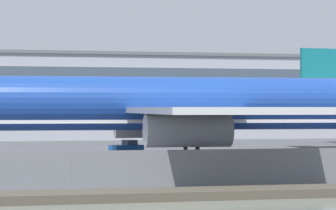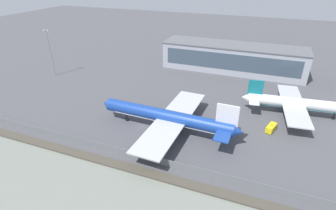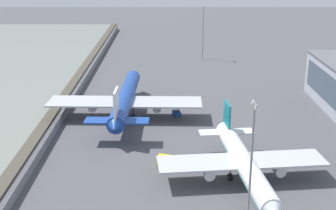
% 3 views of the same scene
% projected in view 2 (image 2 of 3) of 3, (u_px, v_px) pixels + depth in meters
% --- Properties ---
extents(ground_plane, '(500.00, 500.00, 0.00)m').
position_uv_depth(ground_plane, '(143.00, 127.00, 90.41)').
color(ground_plane, '#4C4C51').
extents(shoreline_seawall, '(320.00, 3.00, 0.50)m').
position_uv_depth(shoreline_seawall, '(111.00, 163.00, 73.38)').
color(shoreline_seawall, '#474238').
rests_on(shoreline_seawall, ground).
extents(perimeter_fence, '(280.00, 0.10, 2.45)m').
position_uv_depth(perimeter_fence, '(118.00, 151.00, 76.64)').
color(perimeter_fence, slate).
rests_on(perimeter_fence, ground).
extents(cargo_jet_blue, '(49.74, 42.86, 13.60)m').
position_uv_depth(cargo_jet_blue, '(169.00, 117.00, 85.86)').
color(cargo_jet_blue, '#193D93').
rests_on(cargo_jet_blue, ground).
extents(passenger_jet_white_teal, '(40.54, 34.83, 12.26)m').
position_uv_depth(passenger_jet_white_teal, '(297.00, 104.00, 95.57)').
color(passenger_jet_white_teal, white).
rests_on(passenger_jet_white_teal, ground).
extents(baggage_tug, '(3.56, 2.64, 1.80)m').
position_uv_depth(baggage_tug, '(181.00, 109.00, 100.01)').
color(baggage_tug, '#19519E').
rests_on(baggage_tug, ground).
extents(ops_van, '(3.62, 5.60, 2.48)m').
position_uv_depth(ops_van, '(271.00, 128.00, 87.52)').
color(ops_van, yellow).
rests_on(ops_van, ground).
extents(terminal_building, '(72.18, 18.15, 13.81)m').
position_uv_depth(terminal_building, '(233.00, 58.00, 136.68)').
color(terminal_building, '#9EA3AD').
rests_on(terminal_building, ground).
extents(apron_light_mast_apron_east, '(3.20, 0.40, 22.99)m').
position_uv_depth(apron_light_mast_apron_east, '(50.00, 50.00, 127.74)').
color(apron_light_mast_apron_east, gray).
rests_on(apron_light_mast_apron_east, ground).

